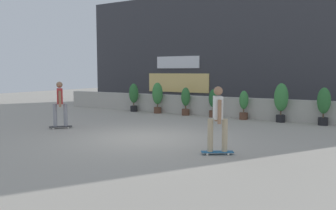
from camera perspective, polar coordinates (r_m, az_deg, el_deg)
The scene contains 12 objects.
ground_plane at distance 10.73m, azimuth -4.08°, elevation -5.46°, with size 48.00×48.00×0.00m, color #A8A093.
planter_wall at distance 15.93m, azimuth 8.23°, elevation -0.25°, with size 18.00×0.40×0.90m, color #B2ADA3.
building_backdrop at distance 19.64m, azimuth 12.81°, elevation 8.94°, with size 20.00×2.08×6.50m.
potted_plant_0 at distance 17.67m, azimuth -5.74°, elevation 1.59°, with size 0.48×0.48×1.44m.
potted_plant_1 at distance 16.85m, azimuth -1.77°, elevation 1.61°, with size 0.52×0.52×1.52m.
potted_plant_2 at distance 16.09m, azimuth 2.96°, elevation 0.87°, with size 0.42×0.42×1.31m.
potted_plant_3 at distance 15.50m, azimuth 7.55°, elevation 0.51°, with size 0.40×0.40×1.27m.
potted_plant_4 at distance 15.01m, azimuth 12.54°, elevation 0.17°, with size 0.39×0.39×1.24m.
potted_plant_5 at distance 14.59m, azimuth 18.37°, elevation 0.89°, with size 0.56×0.56×1.59m.
potted_plant_6 at distance 14.35m, azimuth 24.57°, elevation 0.23°, with size 0.49×0.49×1.45m.
skater_mid_plaza at distance 8.50m, azimuth 8.32°, elevation -2.00°, with size 0.79×0.59×1.70m.
skater_foreground at distance 12.93m, azimuth -17.59°, elevation 0.39°, with size 0.68×0.73×1.70m.
Camera 1 is at (5.98, -8.67, 2.06)m, focal length 36.51 mm.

